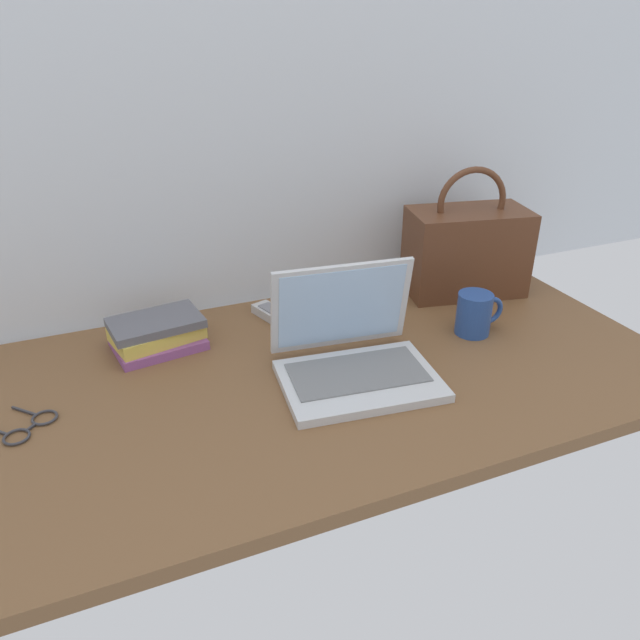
{
  "coord_description": "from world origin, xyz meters",
  "views": [
    {
      "loc": [
        -0.36,
        -0.99,
        0.71
      ],
      "look_at": [
        0.05,
        0.0,
        0.15
      ],
      "focal_mm": 34.19,
      "sensor_mm": 36.0,
      "label": 1
    }
  ],
  "objects_px": {
    "laptop": "(353,354)",
    "book_stack": "(157,333)",
    "coffee_mug": "(475,313)",
    "eyeglasses": "(29,427)",
    "remote_control_near": "(278,317)",
    "handbag": "(466,249)"
  },
  "relations": [
    {
      "from": "handbag",
      "to": "book_stack",
      "type": "relative_size",
      "value": 1.59
    },
    {
      "from": "laptop",
      "to": "book_stack",
      "type": "bearing_deg",
      "value": 142.85
    },
    {
      "from": "laptop",
      "to": "remote_control_near",
      "type": "bearing_deg",
      "value": 103.1
    },
    {
      "from": "remote_control_near",
      "to": "eyeglasses",
      "type": "height_order",
      "value": "remote_control_near"
    },
    {
      "from": "laptop",
      "to": "book_stack",
      "type": "xyz_separation_m",
      "value": [
        -0.35,
        0.27,
        -0.01
      ]
    },
    {
      "from": "coffee_mug",
      "to": "eyeglasses",
      "type": "bearing_deg",
      "value": 179.78
    },
    {
      "from": "coffee_mug",
      "to": "remote_control_near",
      "type": "bearing_deg",
      "value": 150.24
    },
    {
      "from": "remote_control_near",
      "to": "eyeglasses",
      "type": "distance_m",
      "value": 0.59
    },
    {
      "from": "remote_control_near",
      "to": "handbag",
      "type": "relative_size",
      "value": 0.5
    },
    {
      "from": "remote_control_near",
      "to": "book_stack",
      "type": "bearing_deg",
      "value": -176.99
    },
    {
      "from": "eyeglasses",
      "to": "handbag",
      "type": "relative_size",
      "value": 0.42
    },
    {
      "from": "laptop",
      "to": "handbag",
      "type": "relative_size",
      "value": 1.01
    },
    {
      "from": "coffee_mug",
      "to": "remote_control_near",
      "type": "relative_size",
      "value": 0.72
    },
    {
      "from": "remote_control_near",
      "to": "book_stack",
      "type": "distance_m",
      "value": 0.29
    },
    {
      "from": "laptop",
      "to": "coffee_mug",
      "type": "xyz_separation_m",
      "value": [
        0.33,
        0.05,
        0.0
      ]
    },
    {
      "from": "book_stack",
      "to": "laptop",
      "type": "bearing_deg",
      "value": -37.15
    },
    {
      "from": "eyeglasses",
      "to": "remote_control_near",
      "type": "bearing_deg",
      "value": 22.27
    },
    {
      "from": "remote_control_near",
      "to": "handbag",
      "type": "bearing_deg",
      "value": -2.19
    },
    {
      "from": "handbag",
      "to": "coffee_mug",
      "type": "bearing_deg",
      "value": -118.24
    },
    {
      "from": "coffee_mug",
      "to": "book_stack",
      "type": "xyz_separation_m",
      "value": [
        -0.69,
        0.21,
        -0.02
      ]
    },
    {
      "from": "coffee_mug",
      "to": "remote_control_near",
      "type": "height_order",
      "value": "coffee_mug"
    },
    {
      "from": "coffee_mug",
      "to": "book_stack",
      "type": "bearing_deg",
      "value": 162.69
    }
  ]
}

